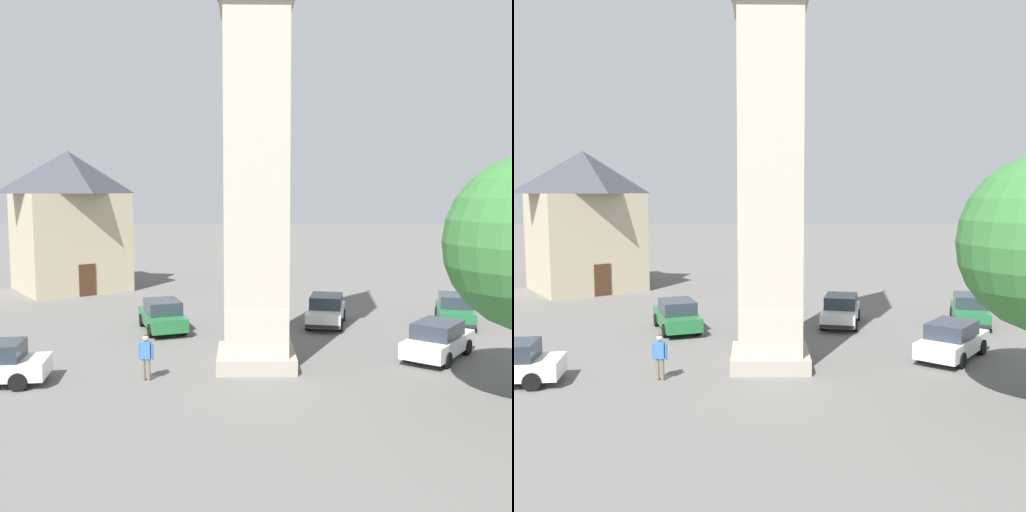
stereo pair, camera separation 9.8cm
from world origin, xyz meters
The scene contains 8 objects.
ground_plane centered at (0.00, 0.00, 0.00)m, with size 200.00×200.00×0.00m, color #605E5B.
clock_tower centered at (0.00, 0.00, 13.76)m, with size 3.65×3.65×23.45m.
car_blue_kerb centered at (7.02, -10.43, 0.76)m, with size 4.43×2.72×1.53m.
car_silver_kerb centered at (5.97, 4.44, 0.76)m, with size 4.45×2.92×1.53m.
car_red_corner centered at (7.00, -3.77, 0.76)m, with size 4.40×2.56×1.53m.
car_white_side centered at (0.85, -7.48, 0.76)m, with size 4.28×3.89×1.53m.
pedestrian centered at (-1.77, 4.01, 1.01)m, with size 0.27×0.56×1.69m.
building_shop_left centered at (18.43, 12.39, 4.87)m, with size 9.43×9.47×9.55m.
Camera 2 is at (-22.63, 0.49, 6.81)m, focal length 41.52 mm.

